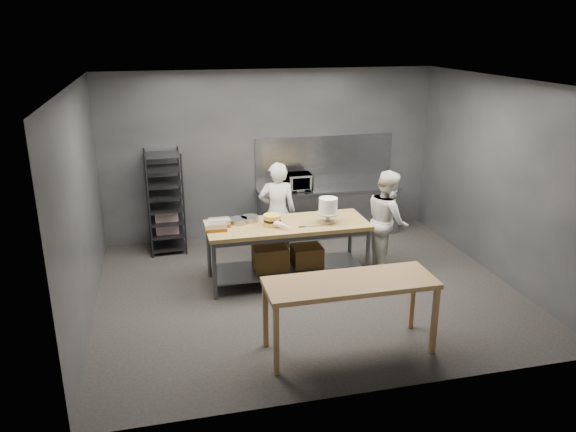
# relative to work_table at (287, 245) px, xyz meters

# --- Properties ---
(ground) EXTENTS (6.00, 6.00, 0.00)m
(ground) POSITION_rel_work_table_xyz_m (0.21, -0.42, -0.57)
(ground) COLOR black
(ground) RESTS_ON ground
(back_wall) EXTENTS (6.00, 0.04, 3.00)m
(back_wall) POSITION_rel_work_table_xyz_m (0.21, 2.08, 0.93)
(back_wall) COLOR #4C4F54
(back_wall) RESTS_ON ground
(work_table) EXTENTS (2.40, 0.90, 0.92)m
(work_table) POSITION_rel_work_table_xyz_m (0.00, 0.00, 0.00)
(work_table) COLOR olive
(work_table) RESTS_ON ground
(near_counter) EXTENTS (2.00, 0.70, 0.90)m
(near_counter) POSITION_rel_work_table_xyz_m (0.27, -2.07, 0.24)
(near_counter) COLOR olive
(near_counter) RESTS_ON ground
(back_counter) EXTENTS (2.60, 0.60, 0.90)m
(back_counter) POSITION_rel_work_table_xyz_m (1.21, 1.76, -0.12)
(back_counter) COLOR slate
(back_counter) RESTS_ON ground
(splashback_panel) EXTENTS (2.60, 0.02, 0.90)m
(splashback_panel) POSITION_rel_work_table_xyz_m (1.21, 2.06, 0.78)
(splashback_panel) COLOR slate
(splashback_panel) RESTS_ON back_counter
(speed_rack) EXTENTS (0.62, 0.67, 1.75)m
(speed_rack) POSITION_rel_work_table_xyz_m (-1.71, 1.68, 0.28)
(speed_rack) COLOR black
(speed_rack) RESTS_ON ground
(chef_behind) EXTENTS (0.66, 0.49, 1.66)m
(chef_behind) POSITION_rel_work_table_xyz_m (0.04, 0.81, 0.26)
(chef_behind) COLOR white
(chef_behind) RESTS_ON ground
(chef_right) EXTENTS (0.69, 0.84, 1.60)m
(chef_right) POSITION_rel_work_table_xyz_m (1.65, 0.08, 0.23)
(chef_right) COLOR silver
(chef_right) RESTS_ON ground
(microwave) EXTENTS (0.54, 0.37, 0.30)m
(microwave) POSITION_rel_work_table_xyz_m (0.59, 1.76, 0.48)
(microwave) COLOR black
(microwave) RESTS_ON back_counter
(frosted_cake_stand) EXTENTS (0.34, 0.34, 0.38)m
(frosted_cake_stand) POSITION_rel_work_table_xyz_m (0.60, -0.12, 0.59)
(frosted_cake_stand) COLOR #A69C84
(frosted_cake_stand) RESTS_ON work_table
(layer_cake) EXTENTS (0.26, 0.26, 0.16)m
(layer_cake) POSITION_rel_work_table_xyz_m (-0.22, -0.03, 0.43)
(layer_cake) COLOR #ECC94B
(layer_cake) RESTS_ON work_table
(cake_pans) EXTENTS (0.45, 0.32, 0.07)m
(cake_pans) POSITION_rel_work_table_xyz_m (-0.60, 0.19, 0.39)
(cake_pans) COLOR gray
(cake_pans) RESTS_ON work_table
(piping_bag) EXTENTS (0.32, 0.38, 0.12)m
(piping_bag) POSITION_rel_work_table_xyz_m (-0.12, -0.24, 0.41)
(piping_bag) COLOR white
(piping_bag) RESTS_ON work_table
(offset_spatula) EXTENTS (0.37, 0.02, 0.02)m
(offset_spatula) POSITION_rel_work_table_xyz_m (0.26, -0.23, 0.35)
(offset_spatula) COLOR slate
(offset_spatula) RESTS_ON work_table
(pastry_clamshells) EXTENTS (0.38, 0.37, 0.11)m
(pastry_clamshells) POSITION_rel_work_table_xyz_m (-1.02, 0.01, 0.40)
(pastry_clamshells) COLOR #A06220
(pastry_clamshells) RESTS_ON work_table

